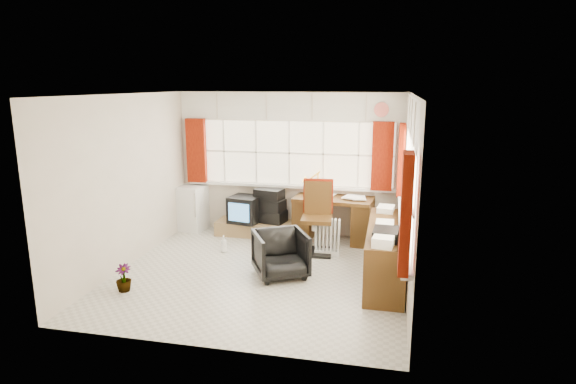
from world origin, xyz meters
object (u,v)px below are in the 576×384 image
object	(u,v)px
desk_lamp	(318,179)
tv_bench	(256,228)
radiator	(328,240)
desk	(333,217)
task_chair	(317,214)
credenza	(386,252)
mini_fridge	(192,208)
crt_tv	(245,209)
office_chair	(281,254)

from	to	relation	value
desk_lamp	tv_bench	world-z (taller)	desk_lamp
radiator	tv_bench	xyz separation A→B (m)	(-1.38, 0.74, -0.11)
desk	task_chair	distance (m)	0.64
task_chair	credenza	world-z (taller)	task_chair
desk_lamp	credenza	size ratio (longest dim) A/B	0.21
tv_bench	mini_fridge	bearing A→B (deg)	176.35
crt_tv	task_chair	bearing A→B (deg)	-20.79
task_chair	radiator	distance (m)	0.45
task_chair	tv_bench	xyz separation A→B (m)	(-1.19, 0.60, -0.49)
tv_bench	crt_tv	distance (m)	0.40
desk	tv_bench	world-z (taller)	desk
desk_lamp	desk	bearing A→B (deg)	-9.29
desk	office_chair	xyz separation A→B (m)	(-0.52, -1.72, -0.10)
task_chair	crt_tv	bearing A→B (deg)	159.21
office_chair	credenza	size ratio (longest dim) A/B	0.35
desk_lamp	tv_bench	size ratio (longest dim) A/B	0.31
radiator	crt_tv	size ratio (longest dim) A/B	0.99
desk_lamp	office_chair	bearing A→B (deg)	-97.87
desk	desk_lamp	distance (m)	0.69
credenza	desk_lamp	bearing A→B (deg)	127.31
desk	desk_lamp	xyz separation A→B (m)	(-0.28, 0.05, 0.63)
task_chair	mini_fridge	bearing A→B (deg)	164.51
crt_tv	desk	bearing A→B (deg)	2.55
desk_lamp	crt_tv	size ratio (longest dim) A/B	0.72
task_chair	credenza	bearing A→B (deg)	-40.28
credenza	office_chair	bearing A→B (deg)	-171.64
radiator	tv_bench	size ratio (longest dim) A/B	0.42
crt_tv	credenza	bearing A→B (deg)	-30.45
tv_bench	crt_tv	bearing A→B (deg)	-155.01
credenza	crt_tv	distance (m)	2.84
desk	crt_tv	world-z (taller)	desk
credenza	mini_fridge	xyz separation A→B (m)	(-3.53, 1.60, 0.02)
tv_bench	task_chair	bearing A→B (deg)	-26.63
desk_lamp	mini_fridge	distance (m)	2.43
task_chair	office_chair	world-z (taller)	task_chair
desk	task_chair	size ratio (longest dim) A/B	1.18
office_chair	tv_bench	size ratio (longest dim) A/B	0.51
radiator	crt_tv	distance (m)	1.70
credenza	mini_fridge	distance (m)	3.87
desk_lamp	credenza	bearing A→B (deg)	-52.69
desk	radiator	xyz separation A→B (m)	(0.00, -0.73, -0.18)
desk	mini_fridge	world-z (taller)	mini_fridge
office_chair	crt_tv	world-z (taller)	crt_tv
crt_tv	tv_bench	bearing A→B (deg)	24.99
crt_tv	radiator	bearing A→B (deg)	-23.06
desk	credenza	xyz separation A→B (m)	(0.90, -1.51, -0.03)
credenza	task_chair	bearing A→B (deg)	139.72
tv_bench	mini_fridge	xyz separation A→B (m)	(-1.25, 0.08, 0.29)
radiator	credenza	size ratio (longest dim) A/B	0.29
radiator	crt_tv	bearing A→B (deg)	156.94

